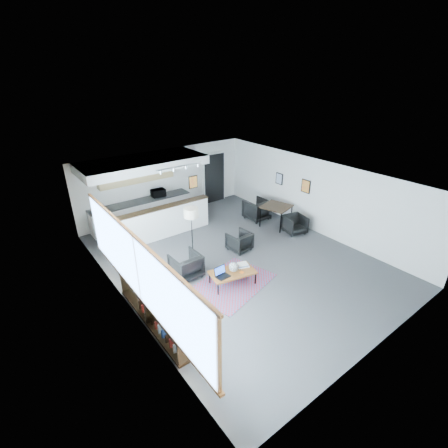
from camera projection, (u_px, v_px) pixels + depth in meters
room at (237, 221)px, 9.48m from camera, size 7.02×9.02×2.62m
window at (138, 271)px, 6.88m from camera, size 0.10×5.95×1.66m
console at (153, 313)px, 7.35m from camera, size 0.35×3.00×0.80m
kitchenette at (145, 192)px, 11.46m from camera, size 4.20×1.96×2.60m
doorway at (214, 178)px, 14.00m from camera, size 1.10×0.12×2.15m
track_light at (179, 167)px, 10.21m from camera, size 1.60×0.07×0.15m
wall_art_lower at (306, 186)px, 11.54m from camera, size 0.03×0.38×0.48m
wall_art_upper at (279, 179)px, 12.50m from camera, size 0.03×0.34×0.44m
kilim_rug at (232, 283)px, 8.90m from camera, size 2.55×2.05×0.01m
coffee_table at (233, 273)px, 8.75m from camera, size 1.31×0.88×0.40m
laptop at (221, 273)px, 8.53m from camera, size 0.38×0.32×0.26m
ceramic_pot at (234, 267)px, 8.70m from camera, size 0.27×0.27×0.27m
book_stack at (243, 265)px, 8.95m from camera, size 0.38×0.35×0.10m
coaster at (242, 272)px, 8.70m from camera, size 0.13×0.13×0.01m
armchair_left at (186, 264)px, 9.06m from camera, size 0.78×0.73×0.79m
armchair_right at (239, 240)px, 10.43m from camera, size 0.72×0.69×0.69m
floor_lamp at (191, 214)px, 9.80m from camera, size 0.46×0.46×1.56m
dining_table at (276, 208)px, 11.89m from camera, size 1.17×1.17×0.80m
dining_chair_near at (295, 225)px, 11.53m from camera, size 0.70×0.67×0.61m
dining_chair_far at (257, 210)px, 12.59m from camera, size 0.73×0.69×0.73m
microwave at (158, 192)px, 12.28m from camera, size 0.53×0.31×0.35m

